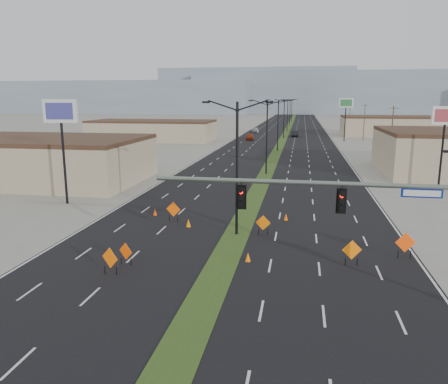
% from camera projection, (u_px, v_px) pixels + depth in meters
% --- Properties ---
extents(ground, '(600.00, 600.00, 0.00)m').
position_uv_depth(ground, '(202.00, 306.00, 21.90)').
color(ground, gray).
rests_on(ground, ground).
extents(road_surface, '(25.00, 400.00, 0.02)m').
position_uv_depth(road_surface, '(284.00, 137.00, 118.19)').
color(road_surface, black).
rests_on(road_surface, ground).
extents(median_strip, '(2.00, 400.00, 0.04)m').
position_uv_depth(median_strip, '(284.00, 137.00, 118.19)').
color(median_strip, '#27491A').
rests_on(median_strip, ground).
extents(building_sw_far, '(30.00, 14.00, 4.50)m').
position_uv_depth(building_sw_far, '(152.00, 131.00, 108.72)').
color(building_sw_far, tan).
rests_on(building_sw_far, ground).
extents(building_se_far, '(44.00, 16.00, 5.00)m').
position_uv_depth(building_se_far, '(424.00, 127.00, 120.84)').
color(building_se_far, tan).
rests_on(building_se_far, ground).
extents(mesa_west, '(180.00, 50.00, 22.00)m').
position_uv_depth(mesa_west, '(125.00, 98.00, 309.62)').
color(mesa_west, gray).
rests_on(mesa_west, ground).
extents(mesa_center, '(220.00, 50.00, 28.00)m').
position_uv_depth(mesa_center, '(355.00, 93.00, 301.05)').
color(mesa_center, gray).
rests_on(mesa_center, ground).
extents(mesa_backdrop, '(140.00, 50.00, 32.00)m').
position_uv_depth(mesa_backdrop, '(257.00, 91.00, 331.79)').
color(mesa_backdrop, gray).
rests_on(mesa_backdrop, ground).
extents(signal_mast, '(16.30, 0.60, 8.00)m').
position_uv_depth(signal_mast, '(380.00, 211.00, 21.36)').
color(signal_mast, slate).
rests_on(signal_mast, ground).
extents(streetlight_0, '(5.15, 0.24, 10.02)m').
position_uv_depth(streetlight_0, '(237.00, 165.00, 32.32)').
color(streetlight_0, black).
rests_on(streetlight_0, ground).
extents(streetlight_1, '(5.15, 0.24, 10.02)m').
position_uv_depth(streetlight_1, '(267.00, 135.00, 59.28)').
color(streetlight_1, black).
rests_on(streetlight_1, ground).
extents(streetlight_2, '(5.15, 0.24, 10.02)m').
position_uv_depth(streetlight_2, '(278.00, 123.00, 86.24)').
color(streetlight_2, black).
rests_on(streetlight_2, ground).
extents(streetlight_3, '(5.15, 0.24, 10.02)m').
position_uv_depth(streetlight_3, '(284.00, 118.00, 113.20)').
color(streetlight_3, black).
rests_on(streetlight_3, ground).
extents(streetlight_4, '(5.15, 0.24, 10.02)m').
position_uv_depth(streetlight_4, '(288.00, 114.00, 140.17)').
color(streetlight_4, black).
rests_on(streetlight_4, ground).
extents(streetlight_5, '(5.15, 0.24, 10.02)m').
position_uv_depth(streetlight_5, '(290.00, 111.00, 167.13)').
color(streetlight_5, black).
rests_on(streetlight_5, ground).
extents(streetlight_6, '(5.15, 0.24, 10.02)m').
position_uv_depth(streetlight_6, '(292.00, 110.00, 194.09)').
color(streetlight_6, black).
rests_on(streetlight_6, ground).
extents(utility_pole_1, '(1.60, 0.20, 9.00)m').
position_uv_depth(utility_pole_1, '(392.00, 131.00, 75.29)').
color(utility_pole_1, '#4C3823').
rests_on(utility_pole_1, ground).
extents(utility_pole_2, '(1.60, 0.20, 9.00)m').
position_uv_depth(utility_pole_2, '(364.00, 121.00, 109.00)').
color(utility_pole_2, '#4C3823').
rests_on(utility_pole_2, ground).
extents(utility_pole_3, '(1.60, 0.20, 9.00)m').
position_uv_depth(utility_pole_3, '(350.00, 116.00, 142.70)').
color(utility_pole_3, '#4C3823').
rests_on(utility_pole_3, ground).
extents(car_left, '(2.51, 4.97, 1.62)m').
position_uv_depth(car_left, '(250.00, 137.00, 110.11)').
color(car_left, maroon).
rests_on(car_left, ground).
extents(car_mid, '(2.00, 5.03, 1.63)m').
position_uv_depth(car_mid, '(295.00, 134.00, 119.94)').
color(car_mid, black).
rests_on(car_mid, ground).
extents(car_far, '(2.61, 5.18, 1.44)m').
position_uv_depth(car_far, '(256.00, 130.00, 133.94)').
color(car_far, '#A1A5AA').
rests_on(car_far, ground).
extents(construction_sign_0, '(1.17, 0.52, 1.67)m').
position_uv_depth(construction_sign_0, '(110.00, 259.00, 25.63)').
color(construction_sign_0, '#FE6005').
rests_on(construction_sign_0, ground).
extents(construction_sign_1, '(1.00, 0.49, 1.45)m').
position_uv_depth(construction_sign_1, '(126.00, 252.00, 27.16)').
color(construction_sign_1, '#F14C05').
rests_on(construction_sign_1, ground).
extents(construction_sign_2, '(1.26, 0.21, 1.69)m').
position_uv_depth(construction_sign_2, '(173.00, 210.00, 36.85)').
color(construction_sign_2, '#FF5605').
rests_on(construction_sign_2, ground).
extents(construction_sign_3, '(1.16, 0.15, 1.54)m').
position_uv_depth(construction_sign_3, '(263.00, 223.00, 33.18)').
color(construction_sign_3, '#EA6304').
rests_on(construction_sign_3, ground).
extents(construction_sign_4, '(1.22, 0.32, 1.65)m').
position_uv_depth(construction_sign_4, '(352.00, 251.00, 27.02)').
color(construction_sign_4, orange).
rests_on(construction_sign_4, ground).
extents(construction_sign_5, '(1.32, 0.26, 1.77)m').
position_uv_depth(construction_sign_5, '(405.00, 243.00, 28.17)').
color(construction_sign_5, '#FF4205').
rests_on(construction_sign_5, ground).
extents(cone_0, '(0.41, 0.41, 0.67)m').
position_uv_depth(cone_0, '(188.00, 223.00, 35.35)').
color(cone_0, orange).
rests_on(cone_0, ground).
extents(cone_1, '(0.42, 0.42, 0.60)m').
position_uv_depth(cone_1, '(248.00, 257.00, 27.83)').
color(cone_1, orange).
rests_on(cone_1, ground).
extents(cone_2, '(0.46, 0.46, 0.60)m').
position_uv_depth(cone_2, '(286.00, 217.00, 37.29)').
color(cone_2, '#F55C05').
rests_on(cone_2, ground).
extents(cone_3, '(0.40, 0.40, 0.60)m').
position_uv_depth(cone_3, '(155.00, 212.00, 38.90)').
color(cone_3, '#E54404').
rests_on(cone_3, ground).
extents(pole_sign_west, '(3.33, 0.69, 10.15)m').
position_uv_depth(pole_sign_west, '(61.00, 119.00, 41.65)').
color(pole_sign_west, black).
rests_on(pole_sign_west, ground).
extents(pole_sign_east_near, '(3.08, 0.64, 9.38)m').
position_uv_depth(pole_sign_east_near, '(445.00, 122.00, 49.19)').
color(pole_sign_east_near, black).
rests_on(pole_sign_east_near, ground).
extents(pole_sign_east_far, '(3.40, 0.56, 10.38)m').
position_uv_depth(pole_sign_east_far, '(346.00, 106.00, 104.41)').
color(pole_sign_east_far, black).
rests_on(pole_sign_east_far, ground).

